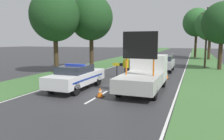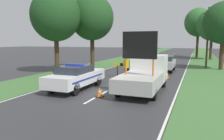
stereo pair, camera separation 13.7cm
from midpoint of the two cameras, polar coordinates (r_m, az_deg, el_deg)
name	(u,v)px [view 2 (the right image)]	position (r m, az deg, el deg)	size (l,w,h in m)	color
ground_plane	(106,92)	(12.92, -1.25, -5.65)	(160.00, 160.00, 0.00)	#333335
lane_markings	(152,66)	(26.19, 10.53, 1.03)	(7.95, 61.84, 0.01)	silver
grass_verge_left	(120,60)	(33.59, 2.16, 2.61)	(4.21, 120.00, 0.03)	#427038
grass_verge_right	(206,63)	(31.78, 23.55, 1.68)	(4.21, 120.00, 0.03)	#427038
police_car	(76,76)	(13.65, -9.08, -1.68)	(1.81, 4.79, 1.58)	white
work_truck	(145,73)	(13.32, 8.87, -0.85)	(2.13, 5.34, 3.47)	white
road_barrier	(134,66)	(17.49, 5.92, 1.05)	(3.46, 0.08, 1.16)	black
police_officer	(127,66)	(16.95, 4.19, 1.15)	(0.64, 0.41, 1.78)	#191E38
pedestrian_civilian	(132,66)	(16.88, 5.45, 1.06)	(0.64, 0.41, 1.78)	brown
traffic_cone_near_police	(129,81)	(15.04, 4.74, -2.82)	(0.35, 0.35, 0.50)	black
traffic_cone_centre_front	(100,92)	(11.62, -2.92, -5.80)	(0.39, 0.39, 0.55)	black
traffic_cone_near_truck	(166,75)	(17.66, 14.26, -1.20)	(0.48, 0.48, 0.66)	black
traffic_cone_behind_barrier	(103,71)	(19.83, -2.24, -0.20)	(0.38, 0.38, 0.53)	black
queued_car_sedan_silver	(164,63)	(21.91, 13.63, 1.77)	(1.85, 3.96, 1.52)	#B2B2B7
queued_car_suv_grey	(142,57)	(28.93, 7.89, 3.30)	(1.84, 3.94, 1.51)	slate
queued_car_sedan_black	(148,54)	(34.58, 9.45, 4.08)	(1.71, 4.01, 1.67)	black
roadside_tree_near_left	(212,25)	(37.86, 24.81, 10.62)	(4.65, 4.65, 7.84)	#42301E
roadside_tree_near_right	(56,16)	(20.87, -14.34, 13.60)	(4.46, 4.46, 7.58)	#42301E
roadside_tree_mid_left	(198,22)	(41.61, 21.74, 11.47)	(4.73, 4.73, 8.63)	#42301E
roadside_tree_mid_right	(92,18)	(22.59, -5.08, 13.44)	(4.35, 4.35, 7.57)	#42301E
roadside_tree_far_left	(224,23)	(24.95, 27.27, 10.84)	(4.03, 4.03, 6.86)	#42301E
utility_pole	(208,37)	(25.76, 23.84, 7.87)	(1.20, 0.20, 6.48)	#473828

